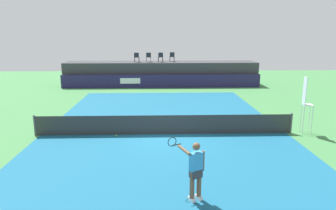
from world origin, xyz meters
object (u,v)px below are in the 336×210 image
object	(u,v)px
spectator_chair_right	(172,56)
spectator_chair_far_left	(137,57)
tennis_ball	(116,136)
umpire_chair	(306,101)
tennis_player	(195,169)
net_post_far	(291,123)
net_post_near	(35,125)
spectator_chair_left	(149,57)
spectator_chair_center	(161,57)

from	to	relation	value
spectator_chair_right	spectator_chair_far_left	bearing A→B (deg)	-170.72
spectator_chair_right	tennis_ball	size ratio (longest dim) A/B	13.06
spectator_chair_far_left	spectator_chair_right	distance (m)	3.38
spectator_chair_right	umpire_chair	bearing A→B (deg)	-69.52
spectator_chair_right	tennis_player	bearing A→B (deg)	-90.82
net_post_far	tennis_player	bearing A→B (deg)	-131.50
spectator_chair_far_left	net_post_near	bearing A→B (deg)	-104.70
spectator_chair_left	tennis_ball	bearing A→B (deg)	-94.24
spectator_chair_far_left	umpire_chair	bearing A→B (deg)	-58.59
spectator_chair_left	tennis_player	distance (m)	21.33
spectator_chair_right	net_post_far	bearing A→B (deg)	-71.61
net_post_near	tennis_ball	world-z (taller)	net_post_near
spectator_chair_center	umpire_chair	xyz separation A→B (m)	(6.88, -15.02, -1.11)
spectator_chair_right	umpire_chair	distance (m)	16.54
spectator_chair_center	net_post_near	bearing A→B (deg)	-112.25
tennis_ball	spectator_chair_left	bearing A→B (deg)	85.76
spectator_chair_center	tennis_player	size ratio (longest dim) A/B	0.50
umpire_chair	spectator_chair_right	bearing A→B (deg)	110.48
spectator_chair_right	net_post_near	bearing A→B (deg)	-115.11
spectator_chair_right	net_post_near	xyz separation A→B (m)	(-7.25, -15.48, -2.19)
net_post_near	tennis_ball	bearing A→B (deg)	-4.03
net_post_near	tennis_player	distance (m)	9.30
net_post_far	tennis_player	distance (m)	8.25
net_post_near	net_post_far	distance (m)	12.40
net_post_far	net_post_near	bearing A→B (deg)	180.00
spectator_chair_center	spectator_chair_right	distance (m)	1.19
net_post_near	tennis_ball	distance (m)	3.93
tennis_player	net_post_far	bearing A→B (deg)	48.50
spectator_chair_left	net_post_far	xyz separation A→B (m)	(7.37, -15.00, -2.19)
spectator_chair_right	tennis_ball	world-z (taller)	spectator_chair_right
spectator_chair_left	umpire_chair	xyz separation A→B (m)	(8.00, -14.99, -1.11)
spectator_chair_right	net_post_near	distance (m)	17.23
spectator_chair_center	umpire_chair	bearing A→B (deg)	-65.38
spectator_chair_center	spectator_chair_right	size ratio (longest dim) A/B	1.00
spectator_chair_left	spectator_chair_center	distance (m)	1.12
spectator_chair_right	spectator_chair_center	bearing A→B (deg)	-157.96
spectator_chair_left	tennis_player	xyz separation A→B (m)	(1.92, -21.17, -1.73)
net_post_far	tennis_ball	size ratio (longest dim) A/B	14.71
umpire_chair	tennis_ball	size ratio (longest dim) A/B	40.59
tennis_player	tennis_ball	xyz separation A→B (m)	(-3.05, 5.89, -0.92)
spectator_chair_left	tennis_player	world-z (taller)	spectator_chair_left
spectator_chair_far_left	spectator_chair_center	distance (m)	2.23
tennis_player	tennis_ball	size ratio (longest dim) A/B	26.03
umpire_chair	tennis_player	xyz separation A→B (m)	(-6.08, -6.18, -0.63)
spectator_chair_left	spectator_chair_right	xyz separation A→B (m)	(2.23, 0.47, 0.00)
spectator_chair_far_left	umpire_chair	xyz separation A→B (m)	(9.11, -14.92, -1.11)
net_post_near	tennis_ball	xyz separation A→B (m)	(3.89, -0.27, -0.46)
umpire_chair	net_post_near	distance (m)	13.07
net_post_near	tennis_player	xyz separation A→B (m)	(6.94, -6.17, 0.46)
umpire_chair	net_post_far	bearing A→B (deg)	-178.68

